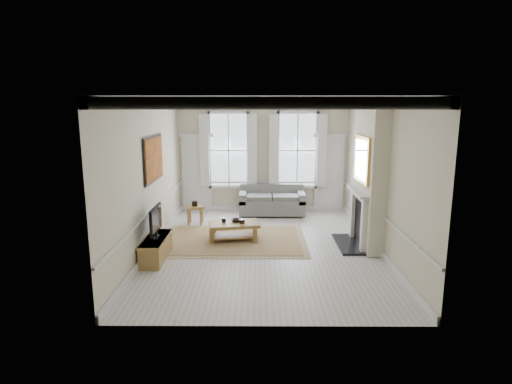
{
  "coord_description": "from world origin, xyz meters",
  "views": [
    {
      "loc": [
        -0.14,
        -9.51,
        3.29
      ],
      "look_at": [
        -0.2,
        0.37,
        1.25
      ],
      "focal_mm": 30.0,
      "sensor_mm": 36.0,
      "label": 1
    }
  ],
  "objects_px": {
    "tv_stand": "(156,248)",
    "side_table": "(195,210)",
    "coffee_table": "(234,226)",
    "sofa": "(272,202)"
  },
  "relations": [
    {
      "from": "tv_stand",
      "to": "coffee_table",
      "type": "bearing_deg",
      "value": 39.2
    },
    {
      "from": "tv_stand",
      "to": "side_table",
      "type": "bearing_deg",
      "value": 80.9
    },
    {
      "from": "side_table",
      "to": "coffee_table",
      "type": "bearing_deg",
      "value": -51.46
    },
    {
      "from": "side_table",
      "to": "tv_stand",
      "type": "xyz_separation_m",
      "value": [
        -0.44,
        -2.76,
        -0.17
      ]
    },
    {
      "from": "sofa",
      "to": "coffee_table",
      "type": "height_order",
      "value": "sofa"
    },
    {
      "from": "side_table",
      "to": "coffee_table",
      "type": "height_order",
      "value": "side_table"
    },
    {
      "from": "sofa",
      "to": "tv_stand",
      "type": "xyz_separation_m",
      "value": [
        -2.61,
        -3.87,
        -0.13
      ]
    },
    {
      "from": "coffee_table",
      "to": "tv_stand",
      "type": "height_order",
      "value": "tv_stand"
    },
    {
      "from": "coffee_table",
      "to": "side_table",
      "type": "bearing_deg",
      "value": 118.41
    },
    {
      "from": "coffee_table",
      "to": "tv_stand",
      "type": "bearing_deg",
      "value": -150.93
    }
  ]
}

